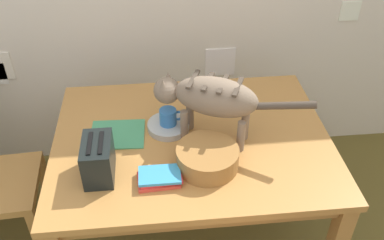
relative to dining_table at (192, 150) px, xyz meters
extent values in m
cube|color=white|center=(0.26, 0.77, 0.03)|extent=(0.19, 0.01, 0.19)
cube|color=white|center=(1.03, 0.77, 0.34)|extent=(0.12, 0.01, 0.12)
cube|color=#B57C3D|center=(0.00, 0.00, 0.07)|extent=(1.29, 0.99, 0.03)
cube|color=#A67238|center=(0.00, 0.00, 0.01)|extent=(1.21, 0.91, 0.07)
cube|color=#B57C3D|center=(-0.60, 0.44, -0.30)|extent=(0.07, 0.07, 0.69)
cube|color=#B57C3D|center=(0.60, 0.44, -0.30)|extent=(0.07, 0.07, 0.69)
ellipsoid|color=#806C57|center=(0.10, -0.02, 0.32)|extent=(0.41, 0.29, 0.18)
cube|color=#463B30|center=(0.19, -0.06, 0.39)|extent=(0.08, 0.15, 0.01)
cube|color=#463B30|center=(0.13, -0.03, 0.39)|extent=(0.08, 0.15, 0.01)
cube|color=#463B30|center=(0.07, 0.00, 0.39)|extent=(0.08, 0.15, 0.01)
cube|color=#463B30|center=(0.01, 0.02, 0.39)|extent=(0.08, 0.15, 0.01)
cylinder|color=#806C57|center=(-0.04, -0.01, 0.16)|extent=(0.04, 0.04, 0.16)
cylinder|color=#806C57|center=(0.00, 0.07, 0.16)|extent=(0.04, 0.04, 0.16)
cylinder|color=#806C57|center=(0.21, -0.11, 0.16)|extent=(0.04, 0.04, 0.16)
cylinder|color=#806C57|center=(0.24, -0.03, 0.16)|extent=(0.04, 0.04, 0.16)
sphere|color=#806C57|center=(-0.11, 0.07, 0.30)|extent=(0.12, 0.12, 0.12)
cone|color=#806C57|center=(-0.12, 0.04, 0.36)|extent=(0.04, 0.04, 0.05)
cone|color=#806C57|center=(-0.10, 0.10, 0.36)|extent=(0.04, 0.04, 0.05)
cylinder|color=#463B30|center=(0.38, -0.14, 0.33)|extent=(0.24, 0.13, 0.09)
cylinder|color=#AFB2AE|center=(-0.11, 0.07, 0.10)|extent=(0.20, 0.20, 0.03)
cylinder|color=#3375C2|center=(-0.11, 0.07, 0.16)|extent=(0.08, 0.08, 0.08)
torus|color=#3375C2|center=(-0.06, 0.07, 0.16)|extent=(0.06, 0.01, 0.06)
cube|color=#409463|center=(-0.35, 0.05, 0.09)|extent=(0.26, 0.23, 0.01)
cube|color=#E54639|center=(-0.17, -0.27, 0.09)|extent=(0.18, 0.12, 0.02)
cube|color=#E53537|center=(-0.16, -0.27, 0.11)|extent=(0.18, 0.13, 0.01)
cube|color=#3693C8|center=(-0.16, -0.27, 0.12)|extent=(0.17, 0.11, 0.01)
cylinder|color=#9E6C35|center=(0.05, -0.20, 0.13)|extent=(0.27, 0.27, 0.09)
cylinder|color=#473018|center=(0.05, -0.20, 0.14)|extent=(0.22, 0.22, 0.08)
cube|color=black|center=(-0.41, -0.21, 0.17)|extent=(0.12, 0.20, 0.17)
cube|color=black|center=(-0.43, -0.21, 0.26)|extent=(0.02, 0.14, 0.01)
cube|color=black|center=(-0.39, -0.21, 0.26)|extent=(0.02, 0.14, 0.01)
cube|color=#AE7B3D|center=(-0.81, 0.25, -0.43)|extent=(0.04, 0.04, 0.43)
camera|label=1|loc=(-0.16, -1.54, 1.37)|focal=40.00mm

